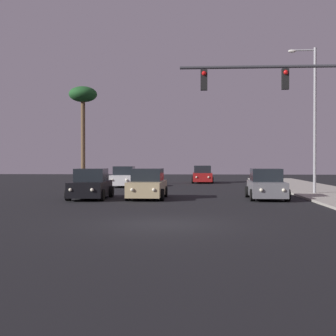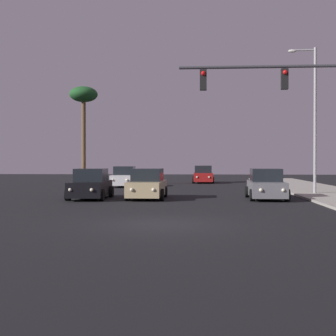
{
  "view_description": "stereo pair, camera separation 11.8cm",
  "coord_description": "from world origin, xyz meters",
  "px_view_note": "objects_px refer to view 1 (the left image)",
  "views": [
    {
      "loc": [
        1.14,
        -15.42,
        2.07
      ],
      "look_at": [
        -0.72,
        13.47,
        1.67
      ],
      "focal_mm": 50.0,
      "sensor_mm": 36.0,
      "label": 1
    },
    {
      "loc": [
        1.26,
        -15.42,
        2.07
      ],
      "look_at": [
        -0.72,
        13.47,
        1.67
      ],
      "focal_mm": 50.0,
      "sensor_mm": 36.0,
      "label": 2
    }
  ],
  "objects_px": {
    "traffic_light_mast": "(295,101)",
    "car_grey": "(266,185)",
    "palm_tree_mid": "(83,100)",
    "car_black": "(91,185)",
    "street_lamp": "(313,112)",
    "car_red": "(202,175)",
    "car_tan": "(147,185)",
    "car_white": "(124,177)"
  },
  "relations": [
    {
      "from": "traffic_light_mast",
      "to": "car_grey",
      "type": "bearing_deg",
      "value": 95.41
    },
    {
      "from": "traffic_light_mast",
      "to": "palm_tree_mid",
      "type": "bearing_deg",
      "value": 126.94
    },
    {
      "from": "car_black",
      "to": "traffic_light_mast",
      "type": "distance_m",
      "value": 11.94
    },
    {
      "from": "palm_tree_mid",
      "to": "street_lamp",
      "type": "bearing_deg",
      "value": -30.44
    },
    {
      "from": "car_red",
      "to": "street_lamp",
      "type": "distance_m",
      "value": 17.81
    },
    {
      "from": "car_tan",
      "to": "car_white",
      "type": "bearing_deg",
      "value": -73.59
    },
    {
      "from": "car_red",
      "to": "car_tan",
      "type": "bearing_deg",
      "value": 80.33
    },
    {
      "from": "car_white",
      "to": "car_black",
      "type": "relative_size",
      "value": 1.0
    },
    {
      "from": "car_tan",
      "to": "street_lamp",
      "type": "relative_size",
      "value": 0.48
    },
    {
      "from": "car_grey",
      "to": "car_black",
      "type": "relative_size",
      "value": 1.0
    },
    {
      "from": "car_red",
      "to": "car_tan",
      "type": "height_order",
      "value": "same"
    },
    {
      "from": "car_grey",
      "to": "traffic_light_mast",
      "type": "height_order",
      "value": "traffic_light_mast"
    },
    {
      "from": "car_red",
      "to": "car_tan",
      "type": "relative_size",
      "value": 1.0
    },
    {
      "from": "car_grey",
      "to": "car_tan",
      "type": "bearing_deg",
      "value": 2.58
    },
    {
      "from": "car_grey",
      "to": "palm_tree_mid",
      "type": "xyz_separation_m",
      "value": [
        -13.57,
        13.48,
        6.6
      ]
    },
    {
      "from": "car_black",
      "to": "palm_tree_mid",
      "type": "height_order",
      "value": "palm_tree_mid"
    },
    {
      "from": "car_tan",
      "to": "traffic_light_mast",
      "type": "height_order",
      "value": "traffic_light_mast"
    },
    {
      "from": "car_grey",
      "to": "car_tan",
      "type": "relative_size",
      "value": 1.0
    },
    {
      "from": "car_grey",
      "to": "car_black",
      "type": "bearing_deg",
      "value": 3.97
    },
    {
      "from": "car_red",
      "to": "street_lamp",
      "type": "height_order",
      "value": "street_lamp"
    },
    {
      "from": "car_grey",
      "to": "car_black",
      "type": "distance_m",
      "value": 9.69
    },
    {
      "from": "car_tan",
      "to": "traffic_light_mast",
      "type": "relative_size",
      "value": 0.6
    },
    {
      "from": "car_white",
      "to": "street_lamp",
      "type": "bearing_deg",
      "value": 145.08
    },
    {
      "from": "car_grey",
      "to": "car_red",
      "type": "bearing_deg",
      "value": -78.7
    },
    {
      "from": "car_white",
      "to": "car_black",
      "type": "distance_m",
      "value": 12.5
    },
    {
      "from": "car_tan",
      "to": "palm_tree_mid",
      "type": "relative_size",
      "value": 0.51
    },
    {
      "from": "car_black",
      "to": "palm_tree_mid",
      "type": "relative_size",
      "value": 0.51
    },
    {
      "from": "car_red",
      "to": "car_white",
      "type": "relative_size",
      "value": 0.99
    },
    {
      "from": "traffic_light_mast",
      "to": "palm_tree_mid",
      "type": "distance_m",
      "value": 23.55
    },
    {
      "from": "car_tan",
      "to": "palm_tree_mid",
      "type": "height_order",
      "value": "palm_tree_mid"
    },
    {
      "from": "car_tan",
      "to": "street_lamp",
      "type": "bearing_deg",
      "value": -158.37
    },
    {
      "from": "car_black",
      "to": "palm_tree_mid",
      "type": "xyz_separation_m",
      "value": [
        -3.89,
        13.87,
        6.6
      ]
    },
    {
      "from": "traffic_light_mast",
      "to": "street_lamp",
      "type": "xyz_separation_m",
      "value": [
        2.85,
        8.77,
        0.4
      ]
    },
    {
      "from": "car_black",
      "to": "car_white",
      "type": "bearing_deg",
      "value": -91.57
    },
    {
      "from": "car_white",
      "to": "palm_tree_mid",
      "type": "bearing_deg",
      "value": -22.13
    },
    {
      "from": "car_grey",
      "to": "car_black",
      "type": "height_order",
      "value": "same"
    },
    {
      "from": "car_red",
      "to": "palm_tree_mid",
      "type": "relative_size",
      "value": 0.51
    },
    {
      "from": "car_grey",
      "to": "street_lamp",
      "type": "relative_size",
      "value": 0.48
    },
    {
      "from": "car_black",
      "to": "street_lamp",
      "type": "height_order",
      "value": "street_lamp"
    },
    {
      "from": "car_grey",
      "to": "street_lamp",
      "type": "bearing_deg",
      "value": -131.8
    },
    {
      "from": "car_tan",
      "to": "traffic_light_mast",
      "type": "distance_m",
      "value": 9.57
    },
    {
      "from": "car_red",
      "to": "traffic_light_mast",
      "type": "height_order",
      "value": "traffic_light_mast"
    }
  ]
}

